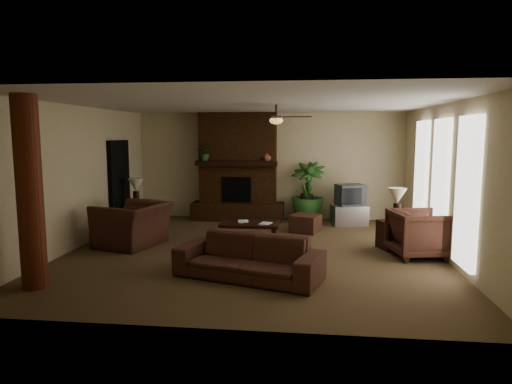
# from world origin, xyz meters

# --- Properties ---
(room_shell) EXTENTS (7.00, 7.00, 7.00)m
(room_shell) POSITION_xyz_m (0.00, 0.00, 1.40)
(room_shell) COLOR brown
(room_shell) RESTS_ON ground
(fireplace) EXTENTS (2.40, 0.70, 2.80)m
(fireplace) POSITION_xyz_m (-0.80, 3.22, 1.16)
(fireplace) COLOR #482913
(fireplace) RESTS_ON ground
(windows) EXTENTS (0.08, 3.65, 2.35)m
(windows) POSITION_xyz_m (3.45, 0.20, 1.35)
(windows) COLOR white
(windows) RESTS_ON ground
(log_column) EXTENTS (0.36, 0.36, 2.80)m
(log_column) POSITION_xyz_m (-2.95, -2.40, 1.40)
(log_column) COLOR brown
(log_column) RESTS_ON ground
(doorway) EXTENTS (0.10, 1.00, 2.10)m
(doorway) POSITION_xyz_m (-3.44, 1.80, 1.05)
(doorway) COLOR black
(doorway) RESTS_ON ground
(ceiling_fan) EXTENTS (1.35, 1.35, 0.37)m
(ceiling_fan) POSITION_xyz_m (0.40, 0.30, 2.53)
(ceiling_fan) COLOR black
(ceiling_fan) RESTS_ON ceiling
(sofa) EXTENTS (2.37, 1.31, 0.89)m
(sofa) POSITION_xyz_m (0.11, -1.61, 0.45)
(sofa) COLOR #4C2C20
(sofa) RESTS_ON ground
(armchair_left) EXTENTS (1.18, 1.50, 1.15)m
(armchair_left) POSITION_xyz_m (-2.48, 0.19, 0.58)
(armchair_left) COLOR #4C2C20
(armchair_left) RESTS_ON ground
(armchair_right) EXTENTS (1.03, 1.08, 0.96)m
(armchair_right) POSITION_xyz_m (3.05, -0.06, 0.48)
(armchair_right) COLOR #4C2C20
(armchair_right) RESTS_ON ground
(coffee_table) EXTENTS (1.20, 0.70, 0.43)m
(coffee_table) POSITION_xyz_m (-0.16, 0.65, 0.37)
(coffee_table) COLOR black
(coffee_table) RESTS_ON ground
(ottoman) EXTENTS (0.77, 0.77, 0.40)m
(ottoman) POSITION_xyz_m (0.99, 1.84, 0.20)
(ottoman) COLOR #4C2C20
(ottoman) RESTS_ON ground
(tv_stand) EXTENTS (0.94, 0.67, 0.50)m
(tv_stand) POSITION_xyz_m (2.06, 2.75, 0.25)
(tv_stand) COLOR #B5B5B8
(tv_stand) RESTS_ON ground
(tv) EXTENTS (0.78, 0.71, 0.52)m
(tv) POSITION_xyz_m (2.07, 2.72, 0.76)
(tv) COLOR #3C3C3F
(tv) RESTS_ON tv_stand
(floor_vase) EXTENTS (0.34, 0.34, 0.77)m
(floor_vase) POSITION_xyz_m (1.01, 3.15, 0.43)
(floor_vase) COLOR black
(floor_vase) RESTS_ON ground
(floor_plant) EXTENTS (1.18, 1.69, 0.86)m
(floor_plant) POSITION_xyz_m (1.03, 3.11, 0.43)
(floor_plant) COLOR #2E5E25
(floor_plant) RESTS_ON ground
(side_table_left) EXTENTS (0.62, 0.62, 0.55)m
(side_table_left) POSITION_xyz_m (-3.05, 1.75, 0.28)
(side_table_left) COLOR black
(side_table_left) RESTS_ON ground
(lamp_left) EXTENTS (0.46, 0.46, 0.65)m
(lamp_left) POSITION_xyz_m (-3.03, 1.78, 1.00)
(lamp_left) COLOR black
(lamp_left) RESTS_ON side_table_left
(side_table_right) EXTENTS (0.64, 0.64, 0.55)m
(side_table_right) POSITION_xyz_m (2.71, 0.50, 0.28)
(side_table_right) COLOR black
(side_table_right) RESTS_ON ground
(lamp_right) EXTENTS (0.38, 0.38, 0.65)m
(lamp_right) POSITION_xyz_m (2.76, 0.54, 1.00)
(lamp_right) COLOR black
(lamp_right) RESTS_ON side_table_right
(mantel_plant) EXTENTS (0.50, 0.52, 0.33)m
(mantel_plant) POSITION_xyz_m (-1.62, 3.01, 1.72)
(mantel_plant) COLOR #2E5E25
(mantel_plant) RESTS_ON fireplace
(mantel_vase) EXTENTS (0.26, 0.27, 0.22)m
(mantel_vase) POSITION_xyz_m (-0.01, 3.02, 1.67)
(mantel_vase) COLOR #984F3C
(mantel_vase) RESTS_ON fireplace
(book_a) EXTENTS (0.22, 0.06, 0.29)m
(book_a) POSITION_xyz_m (-0.40, 0.65, 0.57)
(book_a) COLOR #999999
(book_a) RESTS_ON coffee_table
(book_b) EXTENTS (0.21, 0.08, 0.29)m
(book_b) POSITION_xyz_m (0.08, 0.54, 0.58)
(book_b) COLOR #999999
(book_b) RESTS_ON coffee_table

